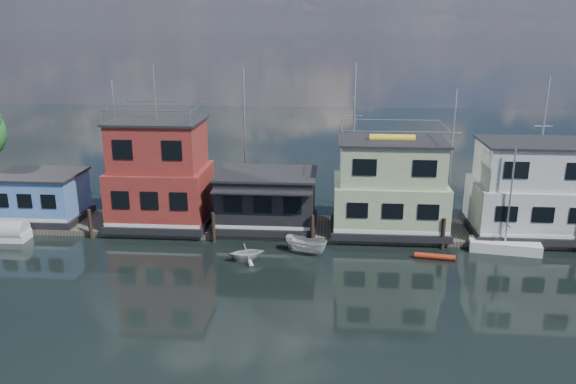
# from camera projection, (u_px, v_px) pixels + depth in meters

# --- Properties ---
(ground) EXTENTS (160.00, 160.00, 0.00)m
(ground) POSITION_uv_depth(u_px,v_px,m) (252.00, 305.00, 30.91)
(ground) COLOR black
(ground) RESTS_ON ground
(dock) EXTENTS (48.00, 5.00, 0.40)m
(dock) POSITION_uv_depth(u_px,v_px,m) (274.00, 227.00, 42.33)
(dock) COLOR #595147
(dock) RESTS_ON ground
(houseboat_blue) EXTENTS (6.40, 4.90, 3.66)m
(houseboat_blue) POSITION_uv_depth(u_px,v_px,m) (41.00, 196.00, 43.10)
(houseboat_blue) COLOR black
(houseboat_blue) RESTS_ON dock
(houseboat_red) EXTENTS (7.40, 5.90, 11.86)m
(houseboat_red) POSITION_uv_depth(u_px,v_px,m) (160.00, 175.00, 41.86)
(houseboat_red) COLOR black
(houseboat_red) RESTS_ON dock
(houseboat_dark) EXTENTS (7.40, 6.10, 4.06)m
(houseboat_dark) POSITION_uv_depth(u_px,v_px,m) (267.00, 199.00, 41.72)
(houseboat_dark) COLOR black
(houseboat_dark) RESTS_ON dock
(houseboat_green) EXTENTS (8.40, 5.90, 7.03)m
(houseboat_green) POSITION_uv_depth(u_px,v_px,m) (390.00, 187.00, 40.75)
(houseboat_green) COLOR black
(houseboat_green) RESTS_ON dock
(houseboat_white) EXTENTS (8.40, 5.90, 6.66)m
(houseboat_white) POSITION_uv_depth(u_px,v_px,m) (531.00, 190.00, 40.01)
(houseboat_white) COLOR black
(houseboat_white) RESTS_ON dock
(pilings) EXTENTS (42.28, 0.28, 2.20)m
(pilings) POSITION_uv_depth(u_px,v_px,m) (265.00, 229.00, 39.42)
(pilings) COLOR #2D2116
(pilings) RESTS_ON ground
(background_masts) EXTENTS (36.40, 0.16, 12.00)m
(background_masts) POSITION_uv_depth(u_px,v_px,m) (338.00, 143.00, 46.20)
(background_masts) COLOR silver
(background_masts) RESTS_ON ground
(motorboat) EXTENTS (3.36, 2.43, 1.22)m
(motorboat) POSITION_uv_depth(u_px,v_px,m) (306.00, 245.00, 37.76)
(motorboat) COLOR silver
(motorboat) RESTS_ON ground
(tarp_runabout) EXTENTS (3.89, 1.65, 1.56)m
(tarp_runabout) POSITION_uv_depth(u_px,v_px,m) (1.00, 232.00, 40.22)
(tarp_runabout) COLOR silver
(tarp_runabout) RESTS_ON ground
(red_kayak) EXTENTS (2.66, 0.75, 0.39)m
(red_kayak) POSITION_uv_depth(u_px,v_px,m) (435.00, 256.00, 36.96)
(red_kayak) COLOR #AA2912
(red_kayak) RESTS_ON ground
(dinghy_white) EXTENTS (2.87, 2.67, 1.23)m
(dinghy_white) POSITION_uv_depth(u_px,v_px,m) (246.00, 252.00, 36.54)
(dinghy_white) COLOR beige
(dinghy_white) RESTS_ON ground
(day_sailer) EXTENTS (4.81, 2.24, 7.31)m
(day_sailer) POSITION_uv_depth(u_px,v_px,m) (505.00, 245.00, 38.21)
(day_sailer) COLOR silver
(day_sailer) RESTS_ON ground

